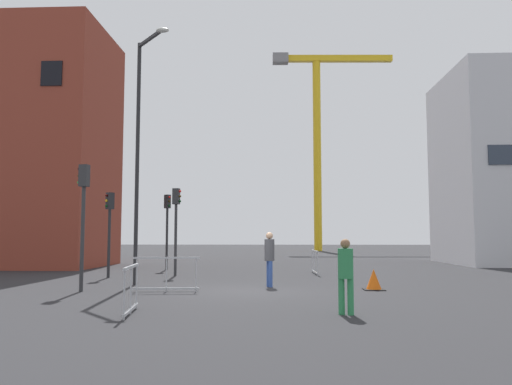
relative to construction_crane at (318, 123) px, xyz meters
name	(u,v)px	position (x,y,z in m)	size (l,w,h in m)	color
ground	(245,291)	(-5.73, -41.26, -14.71)	(160.00, 160.00, 0.00)	#28282B
brick_building	(34,148)	(-18.71, -29.42, -7.93)	(8.26, 6.82, 13.56)	brown
construction_crane	(318,123)	(0.00, 0.00, 0.00)	(13.93, 1.53, 22.85)	gold
streetlamp_tall	(140,141)	(-9.62, -39.76, -9.55)	(1.48, 1.62, 8.85)	#232326
traffic_light_island	(176,217)	(-9.15, -35.56, -12.13)	(0.39, 0.29, 3.82)	#2D2D30
traffic_light_near	(83,206)	(-10.84, -41.81, -12.02)	(0.38, 0.28, 4.00)	#2D2D30
traffic_light_verge	(109,220)	(-11.73, -36.67, -12.30)	(0.36, 0.38, 3.55)	#232326
traffic_light_corner	(167,219)	(-10.39, -31.72, -12.11)	(0.37, 0.37, 3.85)	#232326
pedestrian_walking	(346,271)	(-3.16, -46.08, -13.74)	(0.34, 0.34, 1.68)	#2D844C
pedestrian_waiting	(269,255)	(-4.97, -40.08, -13.61)	(0.34, 0.34, 1.86)	#33519E
safety_barrier_right_run	(166,274)	(-8.17, -41.72, -14.15)	(2.06, 0.23, 1.08)	#B2B5BA
safety_barrier_left_run	(315,262)	(-3.02, -34.30, -14.15)	(0.15, 2.30, 1.08)	#B2B5BA
safety_barrier_rear	(131,289)	(-7.97, -46.20, -14.15)	(0.29, 1.84, 1.08)	#B2B5BA
traffic_cone_by_barrier	(374,280)	(-1.59, -40.91, -14.40)	(0.66, 0.66, 0.67)	black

